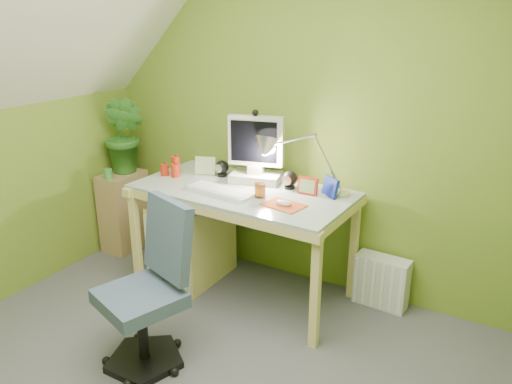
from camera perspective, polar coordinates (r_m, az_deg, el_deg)
The scene contains 19 objects.
wall_back at distance 3.48m, azimuth 5.01°, elevation 8.33°, with size 3.20×0.01×2.40m, color olive.
desk at distance 3.47m, azimuth -1.49°, elevation -5.71°, with size 1.46×0.73×0.78m, color #D9C472, non-canonical shape.
monitor at distance 3.40m, azimuth 0.00°, elevation 5.07°, with size 0.35×0.20×0.48m, color #BAB8A7, non-canonical shape.
speaker_left at distance 3.58m, azimuth -3.91°, elevation 2.71°, with size 0.10×0.10×0.12m, color black, non-canonical shape.
speaker_right at distance 3.32m, azimuth 3.87°, elevation 1.39°, with size 0.10×0.10×0.12m, color black, non-canonical shape.
keyboard at distance 3.25m, azimuth -4.04°, elevation 0.10°, with size 0.47×0.15×0.02m, color white.
mousepad at distance 3.04m, azimuth 3.18°, elevation -1.51°, with size 0.24×0.17×0.01m, color #CB4A1F.
mouse at distance 3.03m, azimuth 3.19°, elevation -1.25°, with size 0.10×0.06×0.03m, color silver.
amber_tumbler at distance 3.16m, azimuth 0.46°, elevation 0.20°, with size 0.07×0.07×0.09m, color #904E15.
candle_cluster at distance 3.65m, azimuth -9.54°, elevation 2.92°, with size 0.17×0.15×0.13m, color #B8270F, non-canonical shape.
photo_frame_red at distance 3.22m, azimuth 5.94°, elevation 0.71°, with size 0.13×0.02×0.11m, color red.
photo_frame_blue at distance 3.21m, azimuth 8.52°, elevation 0.58°, with size 0.14×0.02×0.12m, color navy.
photo_frame_green at distance 3.63m, azimuth -5.79°, elevation 3.01°, with size 0.15×0.02×0.13m, color #B8CE8E.
desk_lamp at distance 3.20m, azimuth 7.02°, elevation 4.87°, with size 0.54×0.23×0.58m, color #B7B8BC, non-canonical shape.
side_ledge at distance 4.31m, azimuth -14.81°, elevation -2.11°, with size 0.24×0.37×0.66m, color tan.
potted_plant at distance 4.14m, azimuth -14.78°, elevation 6.29°, with size 0.34×0.28×0.62m, color #306C24.
green_cup at distance 4.08m, azimuth -16.52°, elevation 1.99°, with size 0.06×0.06×0.08m, color green.
task_chair at distance 2.84m, azimuth -13.17°, elevation -11.68°, with size 0.47×0.47×0.85m, color #3E4F65, non-canonical shape.
radiator at distance 3.52m, azimuth 14.15°, elevation -9.88°, with size 0.35×0.14×0.35m, color silver.
Camera 1 is at (1.44, -1.49, 1.88)m, focal length 35.00 mm.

